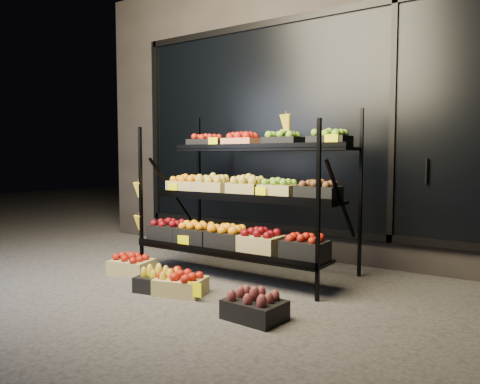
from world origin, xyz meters
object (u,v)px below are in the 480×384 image
Objects in this scene: display_rack at (242,197)px; floor_crate_left at (131,264)px; floor_crate_midleft at (160,281)px; floor_crate_midright at (181,283)px.

display_rack is 1.32m from floor_crate_left.
floor_crate_midright is at bearing -2.67° from floor_crate_midleft.
floor_crate_left is (-0.92, -0.65, -0.69)m from display_rack.
display_rack is 1.19m from floor_crate_midleft.
floor_crate_left is at bearing 148.70° from floor_crate_midright.
display_rack is 4.57× the size of floor_crate_midright.
floor_crate_midright is (-0.03, -0.91, -0.69)m from display_rack.
floor_crate_midleft is (-0.24, -0.94, -0.69)m from display_rack.
floor_crate_left reaches higher than floor_crate_midleft.
display_rack reaches higher than floor_crate_midleft.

